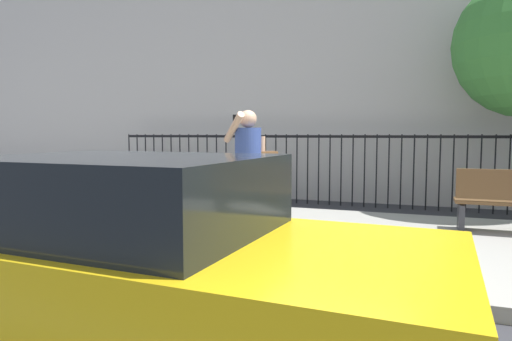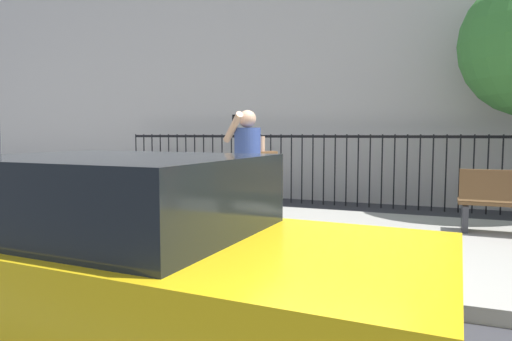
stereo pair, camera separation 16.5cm
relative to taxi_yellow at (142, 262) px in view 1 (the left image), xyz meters
name	(u,v)px [view 1 (the left image)]	position (x,y,z in m)	size (l,w,h in m)	color
ground_plane	(280,296)	(0.56, 1.52, -0.70)	(60.00, 60.00, 0.00)	#333338
sidewalk	(324,240)	(0.56, 3.72, -0.63)	(28.00, 4.40, 0.15)	#9E9B93
building_facade	(374,16)	(0.56, 10.02, 4.06)	(28.00, 4.00, 9.52)	#BCB7B2
iron_fence	(359,161)	(0.56, 7.42, 0.32)	(12.03, 0.04, 1.60)	black
taxi_yellow	(142,262)	(0.00, 0.00, 0.00)	(4.28, 2.02, 1.45)	yellow
pedestrian_on_phone	(250,167)	(-0.25, 2.80, 0.48)	(0.69, 0.70, 1.76)	tan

